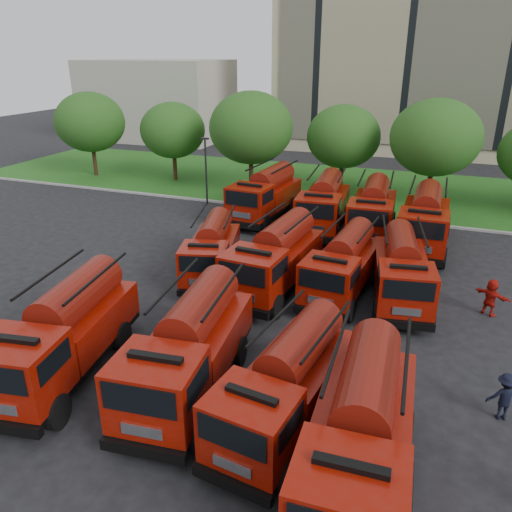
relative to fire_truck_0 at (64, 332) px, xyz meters
The scene contains 26 objects.
ground 7.03m from the fire_truck_0, 40.55° to the left, with size 140.00×140.00×0.00m, color black.
lawn 30.91m from the fire_truck_0, 80.34° to the left, with size 70.00×16.00×0.12m, color #1A5115.
curb 22.98m from the fire_truck_0, 76.94° to the left, with size 70.00×0.30×0.14m, color gray.
apartment_building 53.95m from the fire_truck_0, 82.20° to the left, with size 30.00×14.18×25.00m.
side_building 54.52m from the fire_truck_0, 117.14° to the left, with size 18.00×12.00×10.00m, color #A29D8F.
tree_0 32.62m from the fire_truck_0, 125.46° to the left, with size 6.30×6.30×7.70m.
tree_1 29.63m from the fire_truck_0, 111.53° to the left, with size 5.71×5.71×6.98m.
tree_2 26.34m from the fire_truck_0, 96.21° to the left, with size 6.72×6.72×8.22m.
tree_3 28.89m from the fire_truck_0, 81.64° to the left, with size 5.88×5.88×7.19m.
tree_4 29.37m from the fire_truck_0, 67.46° to the left, with size 6.55×6.55×8.01m.
lamp_post_0 22.19m from the fire_truck_0, 102.57° to the left, with size 0.60×0.25×5.11m.
fire_truck_0 is the anchor object (origin of this frame).
fire_truck_1 4.73m from the fire_truck_0, ahead, with size 3.37×7.68×3.39m.
fire_truck_2 8.30m from the fire_truck_0, ahead, with size 3.20×7.02×3.09m.
fire_truck_3 10.91m from the fire_truck_0, ahead, with size 2.99×7.51×3.37m.
fire_truck_4 9.76m from the fire_truck_0, 82.54° to the left, with size 3.86×6.82×2.94m.
fire_truck_5 10.51m from the fire_truck_0, 62.37° to the left, with size 3.21×7.61×3.38m.
fire_truck_6 12.82m from the fire_truck_0, 50.92° to the left, with size 2.93×6.95×3.08m.
fire_truck_7 14.87m from the fire_truck_0, 43.56° to the left, with size 3.45×7.15×3.12m.
fire_truck_8 19.94m from the fire_truck_0, 88.32° to the left, with size 3.29×7.83×3.48m.
fire_truck_9 19.69m from the fire_truck_0, 75.41° to the left, with size 3.30×7.82×3.47m.
fire_truck_10 20.56m from the fire_truck_0, 66.62° to the left, with size 3.14×7.67×3.42m.
fire_truck_11 21.09m from the fire_truck_0, 57.46° to the left, with size 2.85×7.69×3.50m.
firefighter_3 15.13m from the fire_truck_0, 11.15° to the left, with size 1.07×0.55×1.66m, color black.
firefighter_4 8.53m from the fire_truck_0, 64.99° to the left, with size 0.80×0.52×1.63m, color black.
firefighter_5 18.01m from the fire_truck_0, 34.82° to the left, with size 1.61×0.69×1.73m, color #AD150D.
Camera 1 is at (6.71, -16.48, 11.03)m, focal length 35.00 mm.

